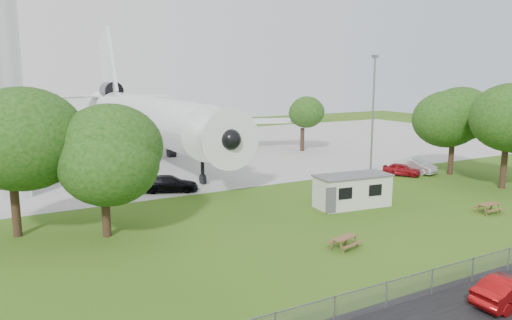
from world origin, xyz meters
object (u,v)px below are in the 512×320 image
airliner (147,116)px  picnic_west (344,249)px  picnic_east (488,213)px  car_centre_sedan (511,291)px  site_cabin (352,190)px

airliner → picnic_west: 38.62m
picnic_west → picnic_east: (14.75, 0.69, 0.00)m
car_centre_sedan → airliner: bearing=2.3°
airliner → picnic_east: size_ratio=26.52×
picnic_west → picnic_east: bearing=-11.7°
picnic_west → car_centre_sedan: (1.93, -9.72, 0.70)m
site_cabin → car_centre_sedan: size_ratio=1.63×
picnic_west → picnic_east: size_ratio=1.00×
site_cabin → picnic_east: (7.82, -6.79, -1.31)m
picnic_east → airliner: bearing=115.4°
car_centre_sedan → picnic_west: bearing=10.7°
airliner → site_cabin: 31.89m
site_cabin → picnic_east: site_cabin is taller
picnic_east → car_centre_sedan: car_centre_sedan is taller
site_cabin → car_centre_sedan: 17.92m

